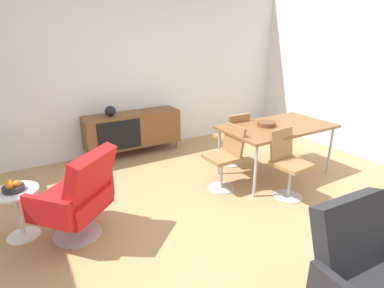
% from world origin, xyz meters
% --- Properties ---
extents(ground_plane, '(8.32, 8.32, 0.00)m').
position_xyz_m(ground_plane, '(0.00, 0.00, 0.00)').
color(ground_plane, tan).
extents(wall_back, '(6.80, 0.12, 2.80)m').
position_xyz_m(wall_back, '(0.00, 2.60, 1.40)').
color(wall_back, white).
rests_on(wall_back, ground_plane).
extents(sideboard, '(1.60, 0.45, 0.72)m').
position_xyz_m(sideboard, '(-0.08, 2.30, 0.44)').
color(sideboard, brown).
rests_on(sideboard, ground_plane).
extents(vase_cobalt, '(0.18, 0.18, 0.16)m').
position_xyz_m(vase_cobalt, '(-0.43, 2.30, 0.80)').
color(vase_cobalt, black).
rests_on(vase_cobalt, sideboard).
extents(dining_table, '(1.60, 0.90, 0.74)m').
position_xyz_m(dining_table, '(1.42, 0.49, 0.70)').
color(dining_table, brown).
rests_on(dining_table, ground_plane).
extents(wooden_bowl_on_table, '(0.26, 0.26, 0.06)m').
position_xyz_m(wooden_bowl_on_table, '(1.27, 0.55, 0.77)').
color(wooden_bowl_on_table, brown).
rests_on(wooden_bowl_on_table, dining_table).
extents(dining_chair_near_window, '(0.43, 0.40, 0.86)m').
position_xyz_m(dining_chair_near_window, '(0.53, 0.49, 0.47)').
color(dining_chair_near_window, '#9E7042').
rests_on(dining_chair_near_window, ground_plane).
extents(dining_chair_back_left, '(0.41, 0.44, 0.86)m').
position_xyz_m(dining_chair_back_left, '(1.07, 1.05, 0.47)').
color(dining_chair_back_left, '#9E7042').
rests_on(dining_chair_back_left, ground_plane).
extents(dining_chair_front_left, '(0.43, 0.45, 0.86)m').
position_xyz_m(dining_chair_front_left, '(1.07, -0.07, 0.47)').
color(dining_chair_front_left, '#9E7042').
rests_on(dining_chair_front_left, ground_plane).
extents(lounge_chair_red, '(0.91, 0.91, 0.95)m').
position_xyz_m(lounge_chair_red, '(-1.35, 0.38, 0.47)').
color(lounge_chair_red, red).
rests_on(lounge_chair_red, ground_plane).
extents(armchair_black_shell, '(0.75, 0.69, 0.95)m').
position_xyz_m(armchair_black_shell, '(0.07, -1.70, 0.47)').
color(armchair_black_shell, '#262628').
rests_on(armchair_black_shell, ground_plane).
extents(side_table_round, '(0.44, 0.44, 0.52)m').
position_xyz_m(side_table_round, '(-1.88, 0.69, 0.32)').
color(side_table_round, white).
rests_on(side_table_round, ground_plane).
extents(fruit_bowl, '(0.20, 0.20, 0.11)m').
position_xyz_m(fruit_bowl, '(-1.88, 0.69, 0.56)').
color(fruit_bowl, '#262628').
rests_on(fruit_bowl, side_table_round).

